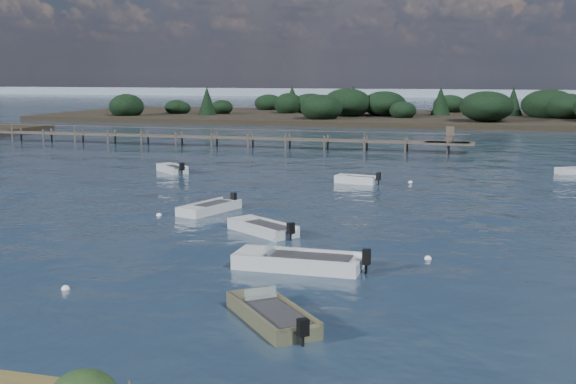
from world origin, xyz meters
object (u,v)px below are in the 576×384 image
(dinghy_mid_white_a, at_px, (298,264))
(dinghy_extra_b, at_px, (209,210))
(tender_far_grey_b, at_px, (573,172))
(jetty, at_px, (214,137))
(tender_far_white, at_px, (356,181))
(dinghy_near_olive, at_px, (272,317))
(dinghy_mid_grey, at_px, (263,230))
(tender_far_grey, at_px, (172,170))

(dinghy_mid_white_a, bearing_deg, dinghy_extra_b, 127.79)
(tender_far_grey_b, bearing_deg, dinghy_mid_white_a, -112.70)
(dinghy_mid_white_a, height_order, jetty, jetty)
(tender_far_white, bearing_deg, tender_far_grey_b, 31.37)
(dinghy_near_olive, height_order, jetty, jetty)
(dinghy_mid_white_a, bearing_deg, dinghy_near_olive, -82.45)
(dinghy_mid_white_a, relative_size, tender_far_white, 1.63)
(dinghy_mid_grey, height_order, tender_far_grey, tender_far_grey)
(tender_far_grey, relative_size, dinghy_extra_b, 0.74)
(tender_far_white, bearing_deg, tender_far_grey, 173.02)
(dinghy_mid_grey, bearing_deg, jetty, 114.62)
(tender_far_grey, relative_size, tender_far_white, 0.99)
(dinghy_mid_grey, height_order, jetty, jetty)
(dinghy_mid_grey, relative_size, tender_far_grey_b, 1.39)
(dinghy_near_olive, bearing_deg, dinghy_mid_white_a, 97.55)
(tender_far_grey, height_order, tender_far_white, tender_far_grey)
(tender_far_grey_b, distance_m, dinghy_near_olive, 42.39)
(tender_far_grey_b, xyz_separation_m, jetty, (-36.28, 13.21, 0.84))
(dinghy_mid_grey, xyz_separation_m, tender_far_grey, (-14.13, 19.80, 0.02))
(tender_far_grey_b, bearing_deg, dinghy_extra_b, -133.90)
(dinghy_mid_white_a, bearing_deg, dinghy_mid_grey, 119.81)
(tender_far_grey, height_order, dinghy_mid_white_a, dinghy_mid_white_a)
(tender_far_grey_b, bearing_deg, dinghy_near_olive, -108.17)
(dinghy_near_olive, bearing_deg, dinghy_extra_b, 117.85)
(dinghy_mid_grey, xyz_separation_m, dinghy_mid_white_a, (3.47, -6.06, 0.02))
(dinghy_mid_grey, height_order, tender_far_grey_b, dinghy_mid_grey)
(dinghy_mid_white_a, relative_size, tender_far_grey_b, 1.86)
(dinghy_extra_b, relative_size, dinghy_near_olive, 1.07)
(dinghy_near_olive, xyz_separation_m, tender_far_white, (-2.78, 30.52, 0.02))
(dinghy_mid_white_a, distance_m, jetty, 51.89)
(dinghy_extra_b, distance_m, dinghy_near_olive, 19.37)
(tender_far_grey, distance_m, dinghy_near_olive, 37.33)
(dinghy_mid_grey, relative_size, tender_far_grey, 1.23)
(tender_far_grey, bearing_deg, tender_far_white, -6.98)
(tender_far_grey, distance_m, tender_far_white, 15.81)
(dinghy_mid_white_a, xyz_separation_m, dinghy_extra_b, (-8.18, 10.55, -0.03))
(tender_far_grey, relative_size, tender_far_grey_b, 1.13)
(jetty, bearing_deg, dinghy_mid_grey, -65.38)
(dinghy_mid_grey, xyz_separation_m, tender_far_grey_b, (17.57, 27.63, -0.00))
(tender_far_white, bearing_deg, dinghy_near_olive, -84.79)
(tender_far_grey, bearing_deg, dinghy_extra_b, -58.40)
(dinghy_extra_b, relative_size, tender_far_white, 1.33)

